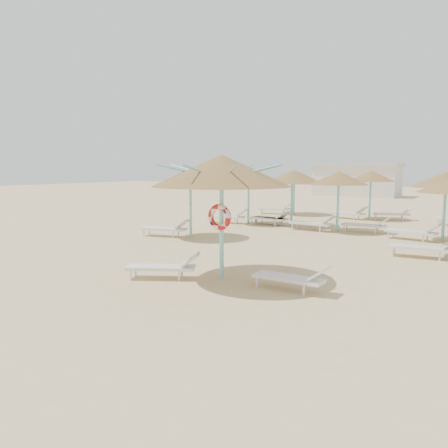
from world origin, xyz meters
The scene contains 6 objects.
ground centered at (0.00, 0.00, 0.00)m, with size 120.00×120.00×0.00m, color tan.
main_palapa centered at (0.18, -0.24, 2.76)m, with size 3.54×3.54×3.17m.
lounger_main_a centered at (-1.04, -1.01, 0.32)m, with size 1.91×1.38×0.68m.
lounger_main_b centered at (2.19, -0.31, 0.31)m, with size 1.82×0.59×0.66m.
palapa_field centered at (1.82, 9.97, 2.31)m, with size 19.71×13.37×2.72m.
service_hut centered at (-6.00, 35.00, 1.64)m, with size 8.40×4.40×3.25m.
Camera 1 is at (6.08, -9.54, 2.85)m, focal length 35.00 mm.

